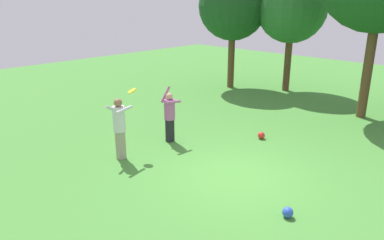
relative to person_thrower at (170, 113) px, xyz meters
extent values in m
plane|color=#478C38|center=(3.01, -0.43, -0.94)|extent=(40.00, 40.00, 0.00)
cube|color=black|center=(0.00, 0.00, -0.57)|extent=(0.19, 0.22, 0.74)
cylinder|color=#A85693|center=(0.00, 0.00, 0.12)|extent=(0.34, 0.34, 0.65)
sphere|color=tan|center=(0.00, 0.00, 0.54)|extent=(0.21, 0.21, 0.21)
cylinder|color=#A85693|center=(0.20, -0.03, 0.40)|extent=(0.15, 0.56, 0.12)
cylinder|color=#A85693|center=(-0.20, 0.03, 0.56)|extent=(0.13, 0.38, 0.50)
cube|color=gray|center=(-0.03, -1.86, -0.53)|extent=(0.19, 0.22, 0.83)
cylinder|color=silver|center=(-0.03, -1.86, 0.25)|extent=(0.34, 0.34, 0.72)
sphere|color=#8C6647|center=(-0.03, -1.86, 0.71)|extent=(0.23, 0.23, 0.23)
cylinder|color=silver|center=(-0.23, -1.91, 0.48)|extent=(0.20, 0.57, 0.38)
cylinder|color=silver|center=(0.16, -1.82, 0.54)|extent=(0.21, 0.62, 0.11)
cylinder|color=yellow|center=(-0.17, -1.27, 0.91)|extent=(0.36, 0.35, 0.14)
sphere|color=blue|center=(4.91, -1.22, -0.83)|extent=(0.23, 0.23, 0.23)
sphere|color=red|center=(1.97, 2.21, -0.83)|extent=(0.23, 0.23, 0.23)
cylinder|color=brown|center=(-3.29, 7.28, 0.56)|extent=(0.33, 0.33, 3.01)
sphere|color=#19471E|center=(-3.29, 7.28, 3.06)|extent=(3.31, 3.31, 3.31)
cylinder|color=brown|center=(-0.88, 8.61, 0.53)|extent=(0.33, 0.33, 2.95)
sphere|color=#28662D|center=(-0.88, 8.61, 2.99)|extent=(3.25, 3.25, 3.25)
cylinder|color=brown|center=(3.42, 6.85, 1.06)|extent=(0.34, 0.34, 4.01)
camera|label=1|loc=(8.09, -7.40, 3.42)|focal=34.41mm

